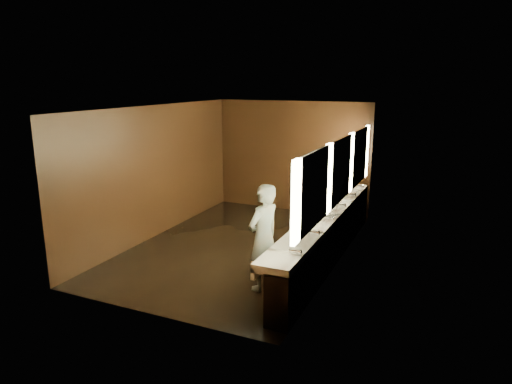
% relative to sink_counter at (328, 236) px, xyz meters
% --- Properties ---
extents(floor, '(6.00, 6.00, 0.00)m').
position_rel_sink_counter_xyz_m(floor, '(-1.79, -0.00, -0.50)').
color(floor, black).
rests_on(floor, ground).
extents(ceiling, '(4.00, 6.00, 0.02)m').
position_rel_sink_counter_xyz_m(ceiling, '(-1.79, -0.00, 2.30)').
color(ceiling, '#2D2D2B').
rests_on(ceiling, wall_back).
extents(wall_back, '(4.00, 0.02, 2.80)m').
position_rel_sink_counter_xyz_m(wall_back, '(-1.79, 3.00, 0.90)').
color(wall_back, black).
rests_on(wall_back, floor).
extents(wall_front, '(4.00, 0.02, 2.80)m').
position_rel_sink_counter_xyz_m(wall_front, '(-1.79, -3.00, 0.90)').
color(wall_front, black).
rests_on(wall_front, floor).
extents(wall_left, '(0.02, 6.00, 2.80)m').
position_rel_sink_counter_xyz_m(wall_left, '(-3.79, -0.00, 0.90)').
color(wall_left, black).
rests_on(wall_left, floor).
extents(wall_right, '(0.02, 6.00, 2.80)m').
position_rel_sink_counter_xyz_m(wall_right, '(0.21, -0.00, 0.90)').
color(wall_right, black).
rests_on(wall_right, floor).
extents(sink_counter, '(0.55, 5.40, 1.01)m').
position_rel_sink_counter_xyz_m(sink_counter, '(0.00, 0.00, 0.00)').
color(sink_counter, black).
rests_on(sink_counter, floor).
extents(mirror_band, '(0.06, 5.03, 1.15)m').
position_rel_sink_counter_xyz_m(mirror_band, '(0.19, -0.00, 1.25)').
color(mirror_band, '#FFF6B6').
rests_on(mirror_band, wall_right).
extents(person, '(0.60, 0.73, 1.74)m').
position_rel_sink_counter_xyz_m(person, '(-0.64, -1.54, 0.38)').
color(person, '#9BD4E8').
rests_on(person, floor).
extents(trash_bin, '(0.43, 0.43, 0.60)m').
position_rel_sink_counter_xyz_m(trash_bin, '(-0.22, -1.99, -0.20)').
color(trash_bin, black).
rests_on(trash_bin, floor).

